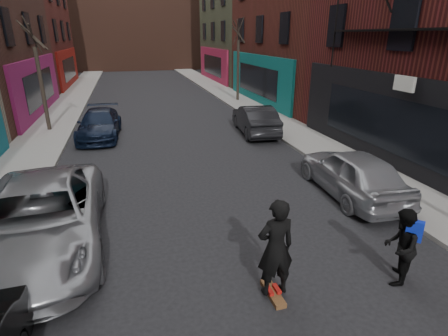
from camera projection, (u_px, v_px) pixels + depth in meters
sidewalk_left at (75, 95)px, 29.42m from camera, size 2.50×84.00×0.13m
sidewalk_right at (219, 90)px, 32.52m from camera, size 2.50×84.00×0.13m
building_far at (134, 19)px, 51.91m from camera, size 40.00×10.00×14.00m
tree_left_far at (38, 66)px, 17.44m from camera, size 2.00×2.00×6.50m
tree_right_far at (238, 54)px, 25.87m from camera, size 2.00×2.00×6.80m
parked_left_far at (41, 218)px, 8.18m from camera, size 2.94×5.98×1.63m
parked_left_end at (99, 124)px, 17.40m from camera, size 2.16×4.76×1.35m
parked_right_far at (352, 172)px, 11.04m from camera, size 2.04×4.57×1.53m
parked_right_end at (255, 119)px, 18.08m from camera, size 1.98×4.60×1.47m
skateboard at (273, 293)px, 6.91m from camera, size 0.24×0.81×0.10m
skateboarder at (276, 248)px, 6.53m from camera, size 0.74×0.50×2.01m
pedestrian at (401, 247)px, 7.05m from camera, size 1.02×1.00×1.65m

